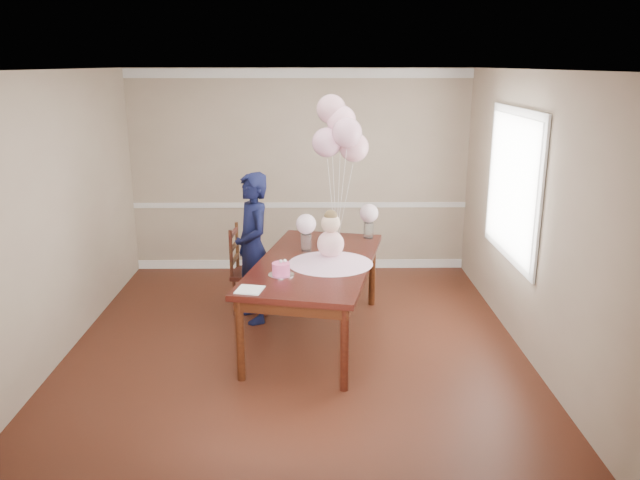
{
  "coord_description": "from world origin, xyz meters",
  "views": [
    {
      "loc": [
        0.17,
        -5.77,
        2.75
      ],
      "look_at": [
        0.24,
        0.22,
        1.05
      ],
      "focal_mm": 35.0,
      "sensor_mm": 36.0,
      "label": 1
    }
  ],
  "objects_px": {
    "birthday_cake": "(281,269)",
    "woman": "(253,248)",
    "dining_table_top": "(315,263)",
    "dining_chair_seat": "(252,274)"
  },
  "relations": [
    {
      "from": "dining_table_top",
      "to": "birthday_cake",
      "type": "distance_m",
      "value": 0.56
    },
    {
      "from": "dining_table_top",
      "to": "dining_chair_seat",
      "type": "xyz_separation_m",
      "value": [
        -0.72,
        0.76,
        -0.37
      ]
    },
    {
      "from": "dining_table_top",
      "to": "woman",
      "type": "bearing_deg",
      "value": 156.06
    },
    {
      "from": "dining_chair_seat",
      "to": "dining_table_top",
      "type": "bearing_deg",
      "value": -41.98
    },
    {
      "from": "dining_table_top",
      "to": "birthday_cake",
      "type": "height_order",
      "value": "birthday_cake"
    },
    {
      "from": "dining_table_top",
      "to": "woman",
      "type": "xyz_separation_m",
      "value": [
        -0.67,
        0.49,
        0.02
      ]
    },
    {
      "from": "dining_chair_seat",
      "to": "woman",
      "type": "relative_size",
      "value": 0.26
    },
    {
      "from": "birthday_cake",
      "to": "woman",
      "type": "bearing_deg",
      "value": 110.56
    },
    {
      "from": "birthday_cake",
      "to": "woman",
      "type": "distance_m",
      "value": 1.0
    },
    {
      "from": "dining_chair_seat",
      "to": "woman",
      "type": "bearing_deg",
      "value": -75.36
    }
  ]
}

